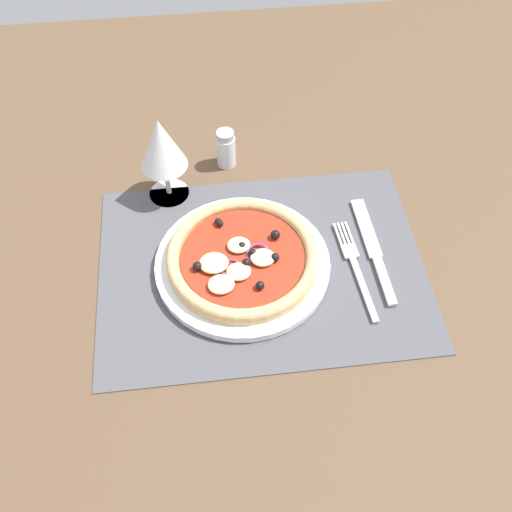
% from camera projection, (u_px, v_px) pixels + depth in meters
% --- Properties ---
extents(ground_plane, '(1.90, 1.40, 0.02)m').
position_uv_depth(ground_plane, '(262.00, 271.00, 0.87)').
color(ground_plane, brown).
extents(placemat, '(0.47, 0.35, 0.00)m').
position_uv_depth(placemat, '(262.00, 266.00, 0.86)').
color(placemat, '#4C4C51').
rests_on(placemat, ground_plane).
extents(plate, '(0.25, 0.25, 0.01)m').
position_uv_depth(plate, '(242.00, 263.00, 0.85)').
color(plate, white).
rests_on(plate, placemat).
extents(pizza, '(0.22, 0.22, 0.03)m').
position_uv_depth(pizza, '(242.00, 256.00, 0.84)').
color(pizza, tan).
rests_on(pizza, plate).
extents(fork, '(0.03, 0.18, 0.00)m').
position_uv_depth(fork, '(355.00, 264.00, 0.86)').
color(fork, silver).
rests_on(fork, placemat).
extents(knife, '(0.02, 0.20, 0.01)m').
position_uv_depth(knife, '(373.00, 248.00, 0.87)').
color(knife, silver).
rests_on(knife, placemat).
extents(wine_glass, '(0.07, 0.07, 0.15)m').
position_uv_depth(wine_glass, '(161.00, 146.00, 0.87)').
color(wine_glass, silver).
rests_on(wine_glass, ground_plane).
extents(pepper_shaker, '(0.03, 0.03, 0.07)m').
position_uv_depth(pepper_shaker, '(226.00, 149.00, 0.97)').
color(pepper_shaker, silver).
rests_on(pepper_shaker, ground_plane).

